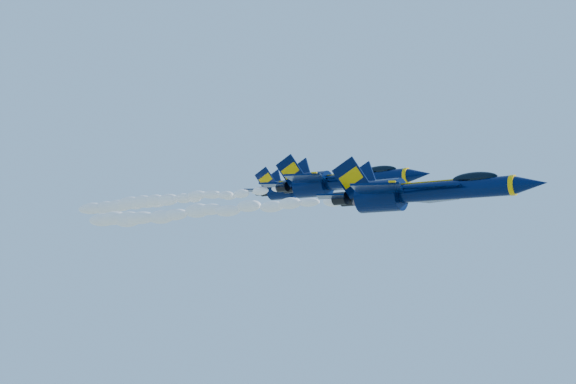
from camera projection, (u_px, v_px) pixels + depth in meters
The scene contains 6 objects.
jet_lead at pixel (420, 191), 61.42m from camera, with size 18.70×15.34×6.95m.
smoke_trail_jet_lead at pixel (199, 212), 75.49m from camera, with size 34.08×1.93×1.74m, color white.
jet_second at pixel (341, 181), 78.28m from camera, with size 18.31×15.02×6.80m.
smoke_trail_jet_second at pixel (174, 199), 92.25m from camera, with size 34.08×1.89×1.70m, color white.
jet_third at pixel (303, 187), 87.55m from camera, with size 15.46×12.68×5.74m.
smoke_trail_jet_third at pixel (163, 202), 100.84m from camera, with size 34.08×1.60×1.44m, color white.
Camera 1 is at (43.60, -68.48, 140.67)m, focal length 45.00 mm.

